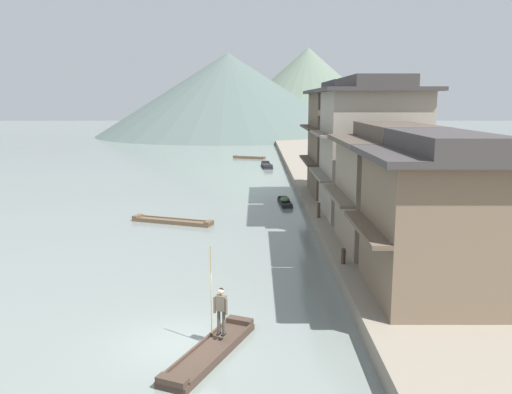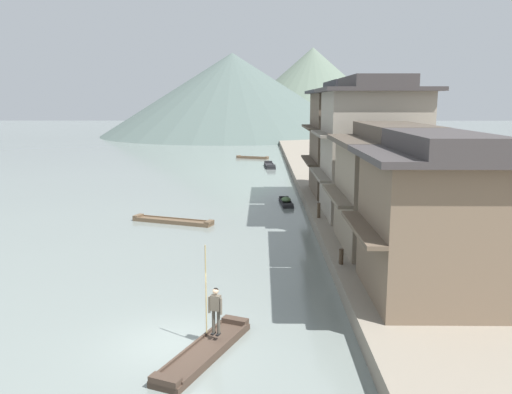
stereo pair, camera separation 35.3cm
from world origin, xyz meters
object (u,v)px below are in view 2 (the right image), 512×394
at_px(house_waterfront_nearest, 437,218).
at_px(house_waterfront_narrow, 348,139).
at_px(boat_moored_second, 270,166).
at_px(mooring_post_dock_mid, 319,210).
at_px(house_waterfront_tall, 372,148).
at_px(boat_moored_nearest, 252,158).
at_px(house_waterfront_second, 393,187).
at_px(mooring_post_dock_near, 341,257).
at_px(boat_moored_far, 173,221).
at_px(boat_foreground_poled, 204,352).
at_px(boat_moored_third, 286,202).
at_px(boatman_person, 215,305).

distance_m(house_waterfront_nearest, house_waterfront_narrow, 22.75).
bearing_deg(boat_moored_second, house_waterfront_narrow, -75.41).
bearing_deg(mooring_post_dock_mid, house_waterfront_tall, 16.89).
relative_size(boat_moored_nearest, boat_moored_second, 1.05).
distance_m(house_waterfront_second, mooring_post_dock_mid, 7.62).
bearing_deg(mooring_post_dock_near, boat_moored_second, 93.63).
distance_m(boat_moored_far, house_waterfront_nearest, 19.87).
distance_m(boat_foreground_poled, house_waterfront_tall, 20.70).
relative_size(boat_moored_second, house_waterfront_tall, 0.50).
xyz_separation_m(boat_moored_third, mooring_post_dock_mid, (1.68, -8.10, 0.99)).
relative_size(boatman_person, house_waterfront_narrow, 0.35).
height_order(house_waterfront_second, house_waterfront_narrow, house_waterfront_narrow).
bearing_deg(boatman_person, house_waterfront_second, 50.53).
bearing_deg(house_waterfront_tall, boat_foreground_poled, -115.91).
distance_m(boat_moored_far, mooring_post_dock_near, 14.75).
distance_m(house_waterfront_tall, mooring_post_dock_mid, 5.21).
height_order(boat_moored_second, house_waterfront_narrow, house_waterfront_narrow).
bearing_deg(boat_moored_second, mooring_post_dock_near, -86.37).
relative_size(boat_moored_second, mooring_post_dock_mid, 4.65).
bearing_deg(boat_foreground_poled, boatman_person, 68.34).
bearing_deg(boat_moored_nearest, mooring_post_dock_mid, -83.28).
relative_size(boat_moored_third, mooring_post_dock_near, 5.21).
distance_m(house_waterfront_nearest, house_waterfront_second, 6.98).
height_order(house_waterfront_nearest, mooring_post_dock_mid, house_waterfront_nearest).
relative_size(mooring_post_dock_near, mooring_post_dock_mid, 0.74).
relative_size(boat_foreground_poled, boat_moored_second, 1.09).
bearing_deg(boat_moored_far, boat_moored_second, 77.08).
bearing_deg(house_waterfront_narrow, boat_moored_second, 104.59).
bearing_deg(mooring_post_dock_near, house_waterfront_tall, 72.42).
height_order(boat_moored_nearest, mooring_post_dock_mid, mooring_post_dock_mid).
bearing_deg(mooring_post_dock_near, boatman_person, -127.49).
bearing_deg(house_waterfront_second, boatman_person, -129.47).
xyz_separation_m(boat_foreground_poled, house_waterfront_tall, (8.79, 18.09, 4.89)).
distance_m(boat_foreground_poled, boat_moored_third, 25.43).
distance_m(boat_moored_second, house_waterfront_second, 38.63).
bearing_deg(house_waterfront_narrow, mooring_post_dock_mid, -109.22).
height_order(house_waterfront_second, house_waterfront_tall, house_waterfront_tall).
distance_m(boat_moored_second, mooring_post_dock_near, 41.27).
bearing_deg(mooring_post_dock_near, mooring_post_dock_mid, 90.00).
relative_size(house_waterfront_tall, mooring_post_dock_near, 12.46).
relative_size(boat_foreground_poled, house_waterfront_second, 0.68).
relative_size(house_waterfront_second, mooring_post_dock_near, 10.15).
height_order(boat_foreground_poled, mooring_post_dock_near, mooring_post_dock_near).
distance_m(boat_moored_nearest, mooring_post_dock_mid, 41.75).
xyz_separation_m(boat_moored_third, house_waterfront_tall, (5.07, -7.07, 4.81)).
relative_size(boat_foreground_poled, boat_moored_far, 0.85).
relative_size(boat_foreground_poled, house_waterfront_nearest, 0.74).
distance_m(boat_moored_far, house_waterfront_narrow, 15.56).
relative_size(house_waterfront_second, house_waterfront_tall, 0.81).
distance_m(boat_moored_nearest, boat_moored_far, 40.12).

